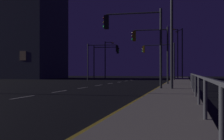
{
  "coord_description": "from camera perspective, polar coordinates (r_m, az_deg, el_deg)",
  "views": [
    {
      "loc": [
        7.56,
        -2.7,
        1.25
      ],
      "look_at": [
        -1.35,
        30.72,
        1.45
      ],
      "focal_mm": 44.01,
      "sensor_mm": 36.0,
      "label": 1
    }
  ],
  "objects": [
    {
      "name": "street_lamp_mid_block",
      "position": [
        45.32,
        14.2,
        4.33
      ],
      "size": [
        1.23,
        2.19,
        7.98
      ],
      "color": "#2D3033",
      "rests_on": "sidewalk_right"
    },
    {
      "name": "traffic_light_far_left",
      "position": [
        38.63,
        9.8,
        3.37
      ],
      "size": [
        4.54,
        0.68,
        5.05
      ],
      "color": "#2D3033",
      "rests_on": "sidewalk_right"
    },
    {
      "name": "traffic_light_near_right",
      "position": [
        42.59,
        -1.47,
        3.01
      ],
      "size": [
        4.08,
        0.52,
        5.28
      ],
      "color": "#38383D",
      "rests_on": "ground"
    },
    {
      "name": "street_lamp_across_street",
      "position": [
        19.04,
        12.4,
        10.64
      ],
      "size": [
        0.56,
        2.46,
        7.85
      ],
      "color": "#38383D",
      "rests_on": "sidewalk_right"
    },
    {
      "name": "ground_plane",
      "position": [
        21.6,
        -5.6,
        -3.64
      ],
      "size": [
        112.0,
        112.0,
        0.0
      ],
      "primitive_type": "plane",
      "color": "black",
      "rests_on": "ground"
    },
    {
      "name": "lane_edge_line",
      "position": [
        25.31,
        10.3,
        -3.14
      ],
      "size": [
        0.14,
        53.0,
        0.01
      ],
      "color": "gold",
      "rests_on": "ground"
    },
    {
      "name": "traffic_light_far_center",
      "position": [
        40.67,
        -2.26,
        3.35
      ],
      "size": [
        4.65,
        0.8,
        5.43
      ],
      "color": "#2D3033",
      "rests_on": "ground"
    },
    {
      "name": "lane_markings_center",
      "position": [
        24.91,
        -2.77,
        -3.19
      ],
      "size": [
        0.14,
        50.0,
        0.01
      ],
      "color": "silver",
      "rests_on": "ground"
    },
    {
      "name": "traffic_light_overhead_east",
      "position": [
        25.52,
        8.26,
        5.34
      ],
      "size": [
        3.36,
        0.51,
        5.19
      ],
      "color": "#2D3033",
      "rests_on": "sidewalk_right"
    },
    {
      "name": "sidewalk_right",
      "position": [
        20.24,
        13.25,
        -3.66
      ],
      "size": [
        2.39,
        77.0,
        0.14
      ],
      "primitive_type": "cube",
      "color": "#9E937F",
      "rests_on": "ground"
    },
    {
      "name": "traffic_light_near_left",
      "position": [
        18.75,
        4.78,
        7.75
      ],
      "size": [
        4.04,
        0.43,
        5.3
      ],
      "color": "#2D3033",
      "rests_on": "sidewalk_right"
    },
    {
      "name": "street_lamp_far_end",
      "position": [
        45.53,
        13.36,
        4.27
      ],
      "size": [
        0.94,
        1.93,
        7.99
      ],
      "color": "#4C4C51",
      "rests_on": "sidewalk_right"
    },
    {
      "name": "barrier_fence",
      "position": [
        11.2,
        17.26,
        -2.21
      ],
      "size": [
        0.09,
        21.06,
        0.98
      ],
      "color": "#59595E",
      "rests_on": "sidewalk_right"
    },
    {
      "name": "building_distant",
      "position": [
        56.49,
        -21.52,
        10.31
      ],
      "size": [
        21.31,
        11.17,
        23.34
      ],
      "color": "#3D424C",
      "rests_on": "ground"
    },
    {
      "name": "street_lamp_corner",
      "position": [
        49.04,
        -1.12,
        2.9
      ],
      "size": [
        1.66,
        0.72,
        6.64
      ],
      "color": "#2D3033",
      "rests_on": "ground"
    }
  ]
}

